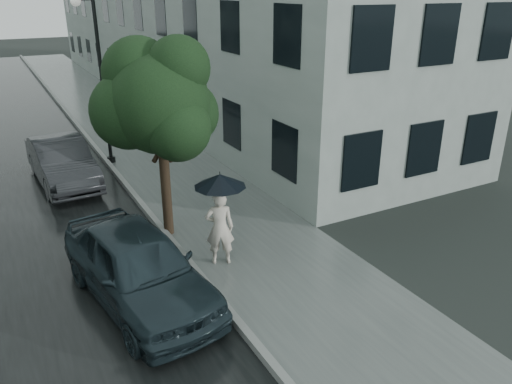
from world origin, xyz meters
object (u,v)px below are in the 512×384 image
pedestrian (220,228)px  street_tree (158,101)px  lamp_post (97,73)px  car_far (62,162)px  car_near (138,266)px

pedestrian → street_tree: size_ratio=0.36×
lamp_post → car_far: (-1.63, -1.33, -2.41)m
street_tree → lamp_post: 6.09m
lamp_post → car_near: lamp_post is taller
car_far → pedestrian: bearing=-74.6°
pedestrian → car_far: bearing=-50.0°
pedestrian → lamp_post: (-0.64, 8.10, 2.26)m
pedestrian → street_tree: (-0.54, 2.01, 2.45)m
pedestrian → lamp_post: lamp_post is taller
car_near → car_far: 7.36m
street_tree → lamp_post: bearing=90.9°
pedestrian → car_far: (-2.27, 6.77, -0.15)m
car_far → street_tree: bearing=-73.2°
street_tree → car_near: 3.91m
street_tree → lamp_post: (-0.10, 6.09, -0.19)m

